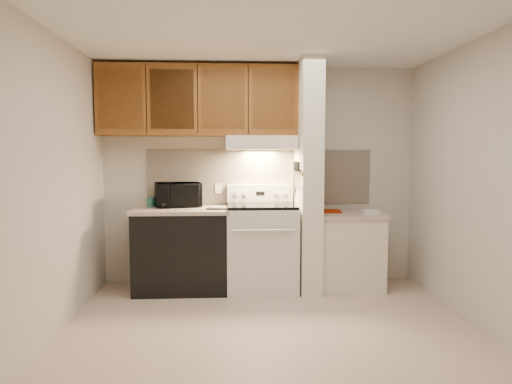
{
  "coord_description": "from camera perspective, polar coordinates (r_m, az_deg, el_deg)",
  "views": [
    {
      "loc": [
        -0.34,
        -3.82,
        1.5
      ],
      "look_at": [
        -0.08,
        0.75,
        1.12
      ],
      "focal_mm": 32.0,
      "sensor_mm": 36.0,
      "label": 1
    }
  ],
  "objects": [
    {
      "name": "partition_pillar",
      "position": [
        5.05,
        6.51,
        1.89
      ],
      "size": [
        0.22,
        0.7,
        2.5
      ],
      "primitive_type": "cube",
      "color": "#EEE5CC",
      "rests_on": "floor"
    },
    {
      "name": "knife_blade_b",
      "position": [
        4.9,
        5.21,
        1.35
      ],
      "size": [
        0.01,
        0.04,
        0.18
      ],
      "primitive_type": "cube",
      "color": "silver",
      "rests_on": "knife_strip"
    },
    {
      "name": "knife_handle_c",
      "position": [
        4.97,
        5.1,
        3.24
      ],
      "size": [
        0.02,
        0.02,
        0.1
      ],
      "primitive_type": "cylinder",
      "color": "black",
      "rests_on": "knife_strip"
    },
    {
      "name": "knife_handle_b",
      "position": [
        4.89,
        5.23,
        3.22
      ],
      "size": [
        0.02,
        0.02,
        0.1
      ],
      "primitive_type": "cylinder",
      "color": "black",
      "rests_on": "knife_strip"
    },
    {
      "name": "hood_lip",
      "position": [
        4.9,
        0.78,
        5.7
      ],
      "size": [
        0.78,
        0.04,
        0.06
      ],
      "primitive_type": "cube",
      "color": "silver",
      "rests_on": "range_hood"
    },
    {
      "name": "range_display",
      "position": [
        5.25,
        0.53,
        -0.16
      ],
      "size": [
        0.1,
        0.01,
        0.04
      ],
      "primitive_type": "cube",
      "color": "black",
      "rests_on": "range_backguard"
    },
    {
      "name": "oven_window",
      "position": [
        4.77,
        0.97,
        -7.33
      ],
      "size": [
        0.5,
        0.01,
        0.3
      ],
      "primitive_type": "cube",
      "color": "black",
      "rests_on": "range_body"
    },
    {
      "name": "upper_cabinets",
      "position": [
        5.19,
        -7.19,
        11.2
      ],
      "size": [
        2.18,
        0.33,
        0.77
      ],
      "primitive_type": "cube",
      "color": "brown",
      "rests_on": "wall_back"
    },
    {
      "name": "range_backguard",
      "position": [
        5.29,
        0.5,
        -0.12
      ],
      "size": [
        0.76,
        0.08,
        0.2
      ],
      "primitive_type": "cube",
      "color": "silver",
      "rests_on": "range_body"
    },
    {
      "name": "right_cab_base",
      "position": [
        5.25,
        11.41,
        -7.36
      ],
      "size": [
        0.7,
        0.6,
        0.81
      ],
      "primitive_type": "cube",
      "color": "silver",
      "rests_on": "floor"
    },
    {
      "name": "knife_blade_a",
      "position": [
        4.82,
        5.35,
        1.41
      ],
      "size": [
        0.01,
        0.03,
        0.16
      ],
      "primitive_type": "cube",
      "color": "silver",
      "rests_on": "knife_strip"
    },
    {
      "name": "cab_door_c",
      "position": [
        5.02,
        -4.15,
        11.45
      ],
      "size": [
        0.46,
        0.01,
        0.63
      ],
      "primitive_type": "cube",
      "color": "brown",
      "rests_on": "upper_cabinets"
    },
    {
      "name": "range_knob_right_outer",
      "position": [
        5.27,
        3.57,
        -0.14
      ],
      "size": [
        0.05,
        0.02,
        0.05
      ],
      "primitive_type": "cylinder",
      "rotation": [
        1.57,
        0.0,
        0.0
      ],
      "color": "silver",
      "rests_on": "range_backguard"
    },
    {
      "name": "left_countertop",
      "position": [
        5.05,
        -9.32,
        -2.24
      ],
      "size": [
        1.04,
        0.67,
        0.04
      ],
      "primitive_type": "cube",
      "color": "#BAA795",
      "rests_on": "dishwasher_front"
    },
    {
      "name": "range_hood",
      "position": [
        5.11,
        0.62,
        6.17
      ],
      "size": [
        0.78,
        0.44,
        0.15
      ],
      "primitive_type": "cube",
      "color": "silver",
      "rests_on": "upper_cabinets"
    },
    {
      "name": "wall_right",
      "position": [
        4.38,
        26.03,
        1.0
      ],
      "size": [
        0.02,
        3.0,
        2.5
      ],
      "primitive_type": "cube",
      "color": "beige",
      "rests_on": "floor"
    },
    {
      "name": "wall_back",
      "position": [
        5.33,
        0.46,
        2.08
      ],
      "size": [
        3.6,
        2.5,
        0.02
      ],
      "primitive_type": "cube",
      "rotation": [
        1.57,
        0.0,
        0.0
      ],
      "color": "beige",
      "rests_on": "floor"
    },
    {
      "name": "range_knob_right_inner",
      "position": [
        5.26,
        2.49,
        -0.15
      ],
      "size": [
        0.05,
        0.02,
        0.05
      ],
      "primitive_type": "cylinder",
      "rotation": [
        1.57,
        0.0,
        0.0
      ],
      "color": "silver",
      "rests_on": "range_backguard"
    },
    {
      "name": "oven_mitt",
      "position": [
        5.2,
        4.75,
        1.24
      ],
      "size": [
        0.03,
        0.1,
        0.24
      ],
      "primitive_type": "cube",
      "color": "slate",
      "rests_on": "partition_pillar"
    },
    {
      "name": "cooktop",
      "position": [
        5.02,
        0.71,
        -1.7
      ],
      "size": [
        0.74,
        0.64,
        0.03
      ],
      "primitive_type": "cube",
      "color": "black",
      "rests_on": "range_body"
    },
    {
      "name": "teal_jar",
      "position": [
        5.25,
        -12.94,
        -1.21
      ],
      "size": [
        0.11,
        0.11,
        0.11
      ],
      "primitive_type": "cylinder",
      "rotation": [
        0.0,
        0.0,
        0.09
      ],
      "color": "#266B65",
      "rests_on": "left_countertop"
    },
    {
      "name": "spoon_rest",
      "position": [
        4.87,
        -4.82,
        -2.11
      ],
      "size": [
        0.24,
        0.11,
        0.02
      ],
      "primitive_type": "cube",
      "rotation": [
        0.0,
        0.0,
        -0.16
      ],
      "color": "black",
      "rests_on": "left_countertop"
    },
    {
      "name": "cab_door_b",
      "position": [
        5.05,
        -10.46,
        11.33
      ],
      "size": [
        0.46,
        0.01,
        0.63
      ],
      "primitive_type": "cube",
      "color": "brown",
      "rests_on": "upper_cabinets"
    },
    {
      "name": "knife_handle_e",
      "position": [
        5.14,
        4.82,
        3.3
      ],
      "size": [
        0.02,
        0.02,
        0.1
      ],
      "primitive_type": "cylinder",
      "color": "black",
      "rests_on": "knife_strip"
    },
    {
      "name": "microwave",
      "position": [
        5.18,
        -9.73,
        -0.34
      ],
      "size": [
        0.56,
        0.44,
        0.27
      ],
      "primitive_type": "imported",
      "rotation": [
        0.0,
        0.0,
        0.24
      ],
      "color": "black",
      "rests_on": "left_countertop"
    },
    {
      "name": "knife_handle_a",
      "position": [
        4.82,
        5.36,
        3.19
      ],
      "size": [
        0.02,
        0.02,
        0.1
      ],
      "primitive_type": "cylinder",
      "color": "black",
      "rests_on": "knife_strip"
    },
    {
      "name": "floor",
      "position": [
        4.12,
        1.84,
        -16.62
      ],
      "size": [
        3.6,
        3.6,
        0.0
      ],
      "primitive_type": "plane",
      "color": "#CBB09A",
      "rests_on": "ground"
    },
    {
      "name": "range_body",
      "position": [
        5.09,
        0.7,
        -7.02
      ],
      "size": [
        0.76,
        0.65,
        0.92
      ],
      "primitive_type": "cube",
      "color": "silver",
      "rests_on": "floor"
    },
    {
      "name": "cab_door_a",
      "position": [
        5.15,
        -16.6,
        11.09
      ],
      "size": [
        0.46,
        0.01,
        0.63
      ],
      "primitive_type": "cube",
      "color": "brown",
      "rests_on": "upper_cabinets"
    },
    {
      "name": "range_knob_left_outer",
      "position": [
        5.23,
        -2.53,
        -0.17
      ],
      "size": [
        0.05,
        0.02,
        0.05
      ],
      "primitive_type": "cylinder",
      "rotation": [
        1.57,
        0.0,
        0.0
      ],
      "color": "silver",
      "rests_on": "range_backguard"
    },
    {
      "name": "knife_strip",
      "position": [
        4.97,
        5.22,
        2.67
      ],
      "size": [
        0.02,
        0.42,
        0.04
      ],
      "primitive_type": "cube",
      "color": "black",
      "rests_on": "partition_pillar"
    },
    {
      "name": "right_countertop",
      "position": [
        5.18,
        11.49,
        -2.76
      ],
      "size": [
        0.74,
        0.64,
        0.04
      ],
      "primitive_type": "cube",
      "color": "#BAA795",
      "rests_on": "right_cab_base"
    },
    {
      "name": "knife_blade_e",
      "position": [
        5.12,
        4.84,
        1.5
      ],
      "size": [
        0.01,
        0.04,
        0.18
      ],
      "primitive_type": "cube",
      "color": "silver",
      "rests_on": "knife_strip"
    },
    {
      "name": "outlet",
      "position": [
        5.31,
        -4.7,
        0.43
      ],
      "size": [
        0.08,
        0.01,
        0.12
      ],
      "primitive_type": "cube",
      "color": "silver",
      "rests_on": "backsplash"
    },
    {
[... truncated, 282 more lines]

